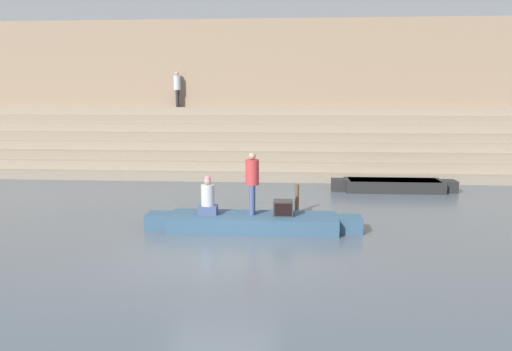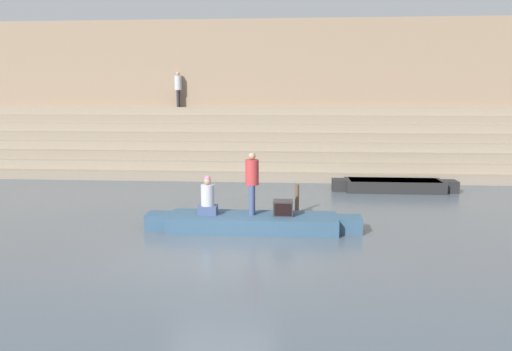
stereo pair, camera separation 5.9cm
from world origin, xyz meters
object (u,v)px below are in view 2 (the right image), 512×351
object	(u,v)px
rowboat_main	(253,222)
mooring_post	(297,198)
tv_set	(283,208)
person_on_steps	(178,87)
moored_boat_shore	(394,185)
person_standing	(252,179)
person_rowing	(208,199)

from	to	relation	value
rowboat_main	mooring_post	size ratio (longest dim) A/B	6.54
rowboat_main	mooring_post	world-z (taller)	mooring_post
tv_set	person_on_steps	size ratio (longest dim) A/B	0.30
moored_boat_shore	person_standing	bearing A→B (deg)	-135.79
rowboat_main	person_rowing	world-z (taller)	person_rowing
person_standing	person_on_steps	size ratio (longest dim) A/B	0.97
person_rowing	mooring_post	xyz separation A→B (m)	(2.45, 2.18, -0.40)
mooring_post	person_on_steps	world-z (taller)	person_on_steps
person_rowing	mooring_post	size ratio (longest dim) A/B	1.19
mooring_post	person_on_steps	xyz separation A→B (m)	(-5.96, 9.62, 3.62)
person_rowing	person_on_steps	xyz separation A→B (m)	(-3.51, 11.79, 3.23)
tv_set	mooring_post	distance (m)	2.19
rowboat_main	moored_boat_shore	size ratio (longest dim) A/B	1.25
rowboat_main	person_rowing	size ratio (longest dim) A/B	5.48
person_standing	tv_set	bearing A→B (deg)	-16.60
person_rowing	tv_set	world-z (taller)	person_rowing
rowboat_main	person_on_steps	bearing A→B (deg)	108.61
tv_set	mooring_post	size ratio (longest dim) A/B	0.59
moored_boat_shore	tv_set	bearing A→B (deg)	-130.34
tv_set	person_on_steps	distance (m)	13.47
rowboat_main	person_rowing	distance (m)	1.38
rowboat_main	person_on_steps	xyz separation A→B (m)	(-4.74, 11.80, 3.85)
rowboat_main	person_standing	xyz separation A→B (m)	(-0.02, 0.09, 1.18)
tv_set	person_on_steps	world-z (taller)	person_on_steps
moored_boat_shore	rowboat_main	bearing A→B (deg)	-135.24
person_rowing	rowboat_main	bearing A→B (deg)	13.26
person_rowing	moored_boat_shore	size ratio (longest dim) A/B	0.23
tv_set	person_standing	bearing A→B (deg)	168.71
person_rowing	tv_set	size ratio (longest dim) A/B	2.01
person_standing	moored_boat_shore	xyz separation A→B (m)	(4.97, 5.89, -1.17)
tv_set	moored_boat_shore	xyz separation A→B (m)	(4.12, 5.94, -0.39)
rowboat_main	tv_set	world-z (taller)	tv_set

